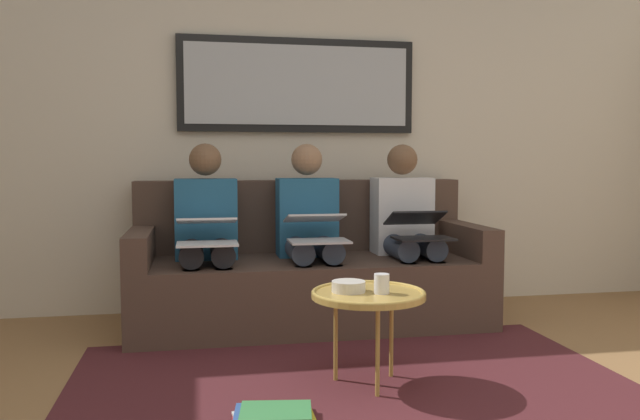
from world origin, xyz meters
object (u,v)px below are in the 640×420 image
(laptop_black, at_px, (419,227))
(person_middle, at_px, (310,228))
(coffee_table, at_px, (368,296))
(person_left, at_px, (407,226))
(laptop_silver, at_px, (316,228))
(person_right, at_px, (206,230))
(cup, at_px, (382,284))
(laptop_white, at_px, (207,231))
(couch, at_px, (308,273))
(bowl, at_px, (349,286))
(magazine_stack, at_px, (274,415))
(framed_mirror, at_px, (298,85))

(laptop_black, bearing_deg, person_middle, -19.76)
(coffee_table, relative_size, person_left, 0.46)
(laptop_silver, distance_m, person_right, 0.68)
(cup, height_order, laptop_white, laptop_white)
(couch, distance_m, person_left, 0.71)
(person_left, xyz_separation_m, laptop_silver, (0.64, 0.24, 0.03))
(bowl, bearing_deg, person_middle, -90.78)
(laptop_black, relative_size, magazine_stack, 1.16)
(framed_mirror, relative_size, magazine_stack, 4.98)
(framed_mirror, height_order, cup, framed_mirror)
(person_left, height_order, laptop_black, person_left)
(couch, bearing_deg, person_right, 6.13)
(cup, relative_size, laptop_silver, 0.23)
(bowl, distance_m, magazine_stack, 0.69)
(coffee_table, bearing_deg, laptop_black, -121.75)
(framed_mirror, relative_size, person_right, 1.44)
(coffee_table, height_order, magazine_stack, coffee_table)
(laptop_black, xyz_separation_m, magazine_stack, (1.05, 1.27, -0.60))
(cup, xyz_separation_m, person_right, (0.76, -1.18, 0.13))
(laptop_black, xyz_separation_m, person_middle, (0.64, -0.23, -0.02))
(laptop_silver, relative_size, person_right, 0.34)
(laptop_white, bearing_deg, framed_mirror, -132.38)
(framed_mirror, relative_size, coffee_table, 3.13)
(magazine_stack, bearing_deg, bowl, -136.20)
(framed_mirror, bearing_deg, magazine_stack, 78.21)
(couch, relative_size, person_right, 1.93)
(person_left, xyz_separation_m, laptop_white, (1.28, 0.24, 0.02))
(coffee_table, distance_m, person_left, 1.30)
(bowl, height_order, person_right, person_right)
(person_left, height_order, laptop_silver, person_left)
(couch, height_order, coffee_table, couch)
(framed_mirror, bearing_deg, couch, 90.00)
(couch, distance_m, laptop_silver, 0.44)
(person_middle, bearing_deg, laptop_white, 20.91)
(person_middle, bearing_deg, laptop_black, 160.24)
(coffee_table, bearing_deg, laptop_silver, -85.53)
(coffee_table, relative_size, person_right, 0.46)
(bowl, distance_m, person_left, 1.31)
(cup, bearing_deg, laptop_silver, -82.58)
(person_left, bearing_deg, coffee_table, 63.67)
(person_middle, xyz_separation_m, person_right, (0.64, 0.00, 0.00))
(laptop_white, bearing_deg, laptop_black, -179.34)
(bowl, xyz_separation_m, laptop_white, (0.62, -0.87, 0.18))
(coffee_table, bearing_deg, person_right, -58.24)
(coffee_table, bearing_deg, cup, 145.51)
(person_middle, height_order, laptop_white, person_middle)
(bowl, bearing_deg, cup, 154.81)
(person_right, bearing_deg, couch, -173.87)
(laptop_white, bearing_deg, magazine_stack, 100.51)
(couch, distance_m, laptop_black, 0.77)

